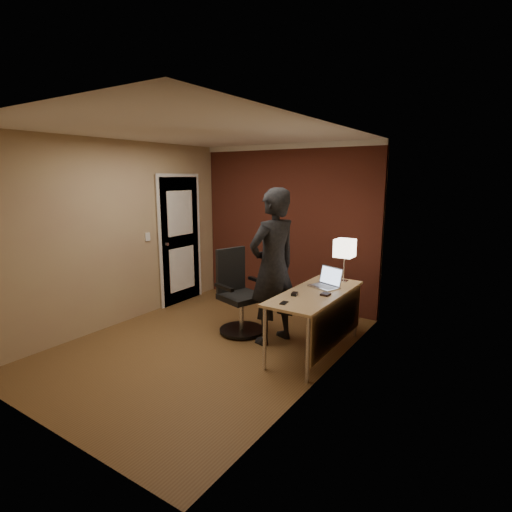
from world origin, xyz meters
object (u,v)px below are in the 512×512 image
object	(u,v)px
laptop	(327,281)
mouse	(295,294)
desk	(321,304)
office_chair	(238,297)
wallet	(325,294)
desk_lamp	(345,249)
phone	(284,303)
person	(273,267)

from	to	relation	value
laptop	mouse	distance (m)	0.55
desk	office_chair	bearing A→B (deg)	178.90
laptop	wallet	xyz separation A→B (m)	(0.13, -0.33, -0.05)
desk	mouse	bearing A→B (deg)	-129.92
desk_lamp	desk	bearing A→B (deg)	-92.05
desk	mouse	size ratio (longest dim) A/B	15.00
laptop	office_chair	bearing A→B (deg)	-167.47
phone	desk_lamp	bearing A→B (deg)	72.48
mouse	office_chair	world-z (taller)	office_chair
desk	laptop	distance (m)	0.34
desk	wallet	xyz separation A→B (m)	(0.07, -0.06, 0.14)
desk	wallet	distance (m)	0.17
person	mouse	bearing A→B (deg)	76.63
office_chair	mouse	bearing A→B (deg)	-15.86
desk	wallet	world-z (taller)	wallet
phone	office_chair	distance (m)	1.19
mouse	person	distance (m)	0.54
desk_lamp	mouse	distance (m)	0.97
mouse	office_chair	xyz separation A→B (m)	(-0.97, 0.27, -0.27)
desk	person	xyz separation A→B (m)	(-0.64, 0.00, 0.35)
mouse	office_chair	bearing A→B (deg)	150.00
laptop	phone	bearing A→B (deg)	-98.01
desk_lamp	person	xyz separation A→B (m)	(-0.66, -0.60, -0.20)
laptop	mouse	xyz separation A→B (m)	(-0.16, -0.52, -0.05)
person	phone	bearing A→B (deg)	57.00
phone	person	bearing A→B (deg)	121.62
desk_lamp	laptop	xyz separation A→B (m)	(-0.07, -0.33, -0.35)
phone	person	world-z (taller)	person
office_chair	wallet	bearing A→B (deg)	-3.77
desk_lamp	laptop	size ratio (longest dim) A/B	1.34
mouse	wallet	distance (m)	0.34
desk	office_chair	distance (m)	1.18
wallet	person	distance (m)	0.75
person	desk_lamp	bearing A→B (deg)	149.37
wallet	laptop	bearing A→B (deg)	110.64
phone	office_chair	size ratio (longest dim) A/B	0.11
desk_lamp	mouse	xyz separation A→B (m)	(-0.23, -0.86, -0.40)
phone	wallet	world-z (taller)	wallet
desk_lamp	office_chair	bearing A→B (deg)	-154.12
wallet	office_chair	world-z (taller)	office_chair
laptop	wallet	world-z (taller)	laptop
wallet	office_chair	size ratio (longest dim) A/B	0.10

